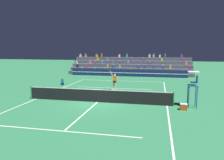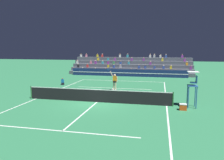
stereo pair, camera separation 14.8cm
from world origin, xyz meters
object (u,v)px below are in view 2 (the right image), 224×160
equipment_cooler (183,107)px  tennis_ball (91,93)px  tennis_player (115,81)px  ball_kid_courtside (63,82)px  umpire_chair (193,85)px

equipment_cooler → tennis_ball: bearing=153.3°
tennis_player → tennis_ball: size_ratio=36.07×
ball_kid_courtside → tennis_ball: size_ratio=12.43×
ball_kid_courtside → tennis_ball: (4.89, -4.02, -0.30)m
umpire_chair → tennis_player: (-6.94, 5.13, -0.73)m
equipment_cooler → tennis_player: bearing=136.0°
tennis_ball → ball_kid_courtside: bearing=140.5°
tennis_ball → equipment_cooler: equipment_cooler is taller
umpire_chair → ball_kid_courtside: umpire_chair is taller
tennis_player → equipment_cooler: bearing=-44.0°
umpire_chair → tennis_ball: umpire_chair is taller
equipment_cooler → ball_kid_courtside: bearing=148.1°
tennis_ball → equipment_cooler: (8.11, -4.08, 0.19)m
tennis_player → tennis_ball: bearing=-134.2°
umpire_chair → tennis_player: 8.66m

